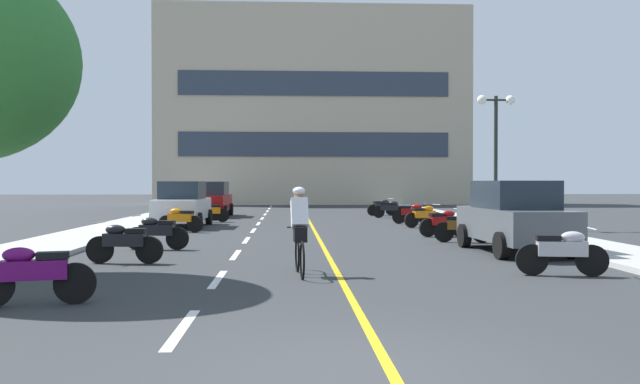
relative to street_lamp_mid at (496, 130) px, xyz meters
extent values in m
plane|color=#2D3033|center=(-7.22, 2.55, -3.78)|extent=(140.00, 140.00, 0.00)
cube|color=#A8A8A3|center=(-14.42, 5.55, -3.72)|extent=(2.40, 72.00, 0.12)
cube|color=#A8A8A3|center=(-0.02, 5.55, -3.72)|extent=(2.40, 72.00, 0.12)
cube|color=silver|center=(-9.22, -16.45, -3.78)|extent=(0.14, 2.20, 0.01)
cube|color=silver|center=(-9.22, -12.45, -3.78)|extent=(0.14, 2.20, 0.01)
cube|color=silver|center=(-9.22, -8.45, -3.78)|extent=(0.14, 2.20, 0.01)
cube|color=silver|center=(-9.22, -4.45, -3.78)|extent=(0.14, 2.20, 0.01)
cube|color=silver|center=(-9.22, -0.45, -3.78)|extent=(0.14, 2.20, 0.01)
cube|color=silver|center=(-9.22, 3.55, -3.78)|extent=(0.14, 2.20, 0.01)
cube|color=silver|center=(-9.22, 7.55, -3.78)|extent=(0.14, 2.20, 0.01)
cube|color=silver|center=(-9.22, 11.55, -3.78)|extent=(0.14, 2.20, 0.01)
cube|color=silver|center=(-9.22, 15.55, -3.78)|extent=(0.14, 2.20, 0.01)
cube|color=silver|center=(-9.22, 19.55, -3.78)|extent=(0.14, 2.20, 0.01)
cube|color=silver|center=(-9.22, 23.55, -3.78)|extent=(0.14, 2.20, 0.01)
cube|color=silver|center=(-9.22, 27.55, -3.78)|extent=(0.14, 2.20, 0.01)
cube|color=gold|center=(-6.97, 5.55, -3.78)|extent=(0.12, 66.00, 0.01)
cube|color=#BCAD93|center=(-5.87, 29.94, 4.20)|extent=(25.37, 6.77, 15.97)
cube|color=#2D3847|center=(-5.87, 26.50, 1.01)|extent=(21.31, 0.10, 1.92)
cube|color=#2D3847|center=(-5.87, 26.50, 5.80)|extent=(21.31, 0.10, 1.92)
cylinder|color=black|center=(0.00, 0.00, -1.18)|extent=(0.14, 0.14, 4.96)
cylinder|color=black|center=(0.00, 0.00, 1.15)|extent=(1.10, 0.08, 0.08)
sphere|color=white|center=(-0.55, 0.00, 1.15)|extent=(0.36, 0.36, 0.36)
sphere|color=white|center=(0.55, 0.00, 1.15)|extent=(0.36, 0.36, 0.36)
cylinder|color=black|center=(-3.13, -6.92, -3.46)|extent=(0.24, 0.65, 0.64)
cylinder|color=black|center=(-1.43, -6.86, -3.46)|extent=(0.24, 0.65, 0.64)
cylinder|color=black|center=(-3.03, -9.72, -3.46)|extent=(0.24, 0.65, 0.64)
cylinder|color=black|center=(-1.33, -9.66, -3.46)|extent=(0.24, 0.65, 0.64)
cube|color=#4C5156|center=(-2.23, -8.29, -3.06)|extent=(1.85, 4.26, 0.80)
cube|color=#1E2833|center=(-2.23, -8.29, -2.31)|extent=(1.64, 2.25, 0.70)
cylinder|color=black|center=(-12.98, 3.11, -3.46)|extent=(0.23, 0.64, 0.64)
cylinder|color=black|center=(-11.28, 3.08, -3.46)|extent=(0.23, 0.64, 0.64)
cylinder|color=black|center=(-13.03, 0.31, -3.46)|extent=(0.23, 0.64, 0.64)
cylinder|color=black|center=(-11.33, 0.28, -3.46)|extent=(0.23, 0.64, 0.64)
cube|color=silver|center=(-12.16, 1.70, -3.06)|extent=(1.77, 4.23, 0.80)
cube|color=#1E2833|center=(-12.16, 1.70, -2.31)|extent=(1.60, 2.23, 0.70)
cylinder|color=black|center=(-12.75, 10.83, -3.46)|extent=(0.23, 0.64, 0.64)
cylinder|color=black|center=(-11.05, 10.80, -3.46)|extent=(0.23, 0.64, 0.64)
cylinder|color=black|center=(-12.80, 8.03, -3.46)|extent=(0.23, 0.64, 0.64)
cylinder|color=black|center=(-11.10, 8.00, -3.46)|extent=(0.23, 0.64, 0.64)
cube|color=maroon|center=(-11.93, 9.41, -3.06)|extent=(1.78, 4.23, 0.80)
cube|color=#1E2833|center=(-11.93, 9.41, -2.31)|extent=(1.60, 2.23, 0.70)
cylinder|color=black|center=(-11.05, -14.76, -3.48)|extent=(0.61, 0.25, 0.60)
cube|color=#590C59|center=(-11.58, -14.90, -3.26)|extent=(0.94, 0.50, 0.28)
ellipsoid|color=#590C59|center=(-11.77, -14.95, -3.04)|extent=(0.49, 0.34, 0.22)
cube|color=black|center=(-11.34, -14.83, -3.06)|extent=(0.49, 0.34, 0.10)
cylinder|color=black|center=(-2.21, -12.44, -3.48)|extent=(0.61, 0.21, 0.60)
cylinder|color=black|center=(-3.29, -12.25, -3.48)|extent=(0.61, 0.21, 0.60)
cube|color=#B2B2B7|center=(-2.75, -12.35, -3.26)|extent=(0.94, 0.44, 0.28)
ellipsoid|color=#B2B2B7|center=(-2.55, -12.38, -3.04)|extent=(0.48, 0.31, 0.22)
cube|color=black|center=(-2.99, -12.30, -3.06)|extent=(0.48, 0.31, 0.10)
cylinder|color=silver|center=(-2.21, -12.44, -2.88)|extent=(0.14, 0.60, 0.03)
cylinder|color=black|center=(-12.06, -10.00, -3.48)|extent=(0.61, 0.16, 0.60)
cylinder|color=black|center=(-10.96, -10.11, -3.48)|extent=(0.61, 0.16, 0.60)
cube|color=black|center=(-11.51, -10.06, -3.26)|extent=(0.92, 0.37, 0.28)
ellipsoid|color=black|center=(-11.71, -10.03, -3.04)|extent=(0.46, 0.28, 0.22)
cube|color=black|center=(-11.26, -10.08, -3.06)|extent=(0.46, 0.28, 0.10)
cylinder|color=silver|center=(-12.06, -10.00, -2.88)|extent=(0.09, 0.60, 0.03)
cylinder|color=black|center=(-11.94, -7.09, -3.48)|extent=(0.61, 0.17, 0.60)
cylinder|color=black|center=(-10.85, -7.22, -3.48)|extent=(0.61, 0.17, 0.60)
cube|color=black|center=(-11.40, -7.15, -3.26)|extent=(0.93, 0.39, 0.28)
ellipsoid|color=black|center=(-11.59, -7.13, -3.04)|extent=(0.47, 0.29, 0.22)
cube|color=black|center=(-11.15, -7.18, -3.06)|extent=(0.47, 0.29, 0.10)
cylinder|color=silver|center=(-11.94, -7.09, -2.88)|extent=(0.10, 0.60, 0.03)
cylinder|color=black|center=(-2.25, -5.70, -3.48)|extent=(0.60, 0.26, 0.60)
cylinder|color=black|center=(-3.31, -5.40, -3.48)|extent=(0.60, 0.26, 0.60)
cube|color=brown|center=(-2.78, -5.55, -3.26)|extent=(0.94, 0.52, 0.28)
ellipsoid|color=brown|center=(-2.59, -5.61, -3.04)|extent=(0.49, 0.35, 0.22)
cube|color=black|center=(-3.02, -5.48, -3.06)|extent=(0.49, 0.35, 0.10)
cylinder|color=silver|center=(-2.25, -5.70, -2.88)|extent=(0.19, 0.59, 0.03)
cylinder|color=black|center=(-2.32, -3.27, -3.48)|extent=(0.61, 0.24, 0.60)
cylinder|color=black|center=(-3.39, -3.52, -3.48)|extent=(0.61, 0.24, 0.60)
cube|color=maroon|center=(-2.85, -3.40, -3.26)|extent=(0.94, 0.48, 0.28)
ellipsoid|color=maroon|center=(-2.66, -3.35, -3.04)|extent=(0.48, 0.34, 0.22)
cube|color=black|center=(-3.09, -3.45, -3.06)|extent=(0.48, 0.34, 0.10)
cylinder|color=silver|center=(-2.32, -3.27, -2.88)|extent=(0.17, 0.59, 0.03)
cylinder|color=black|center=(-12.29, -0.99, -3.48)|extent=(0.60, 0.27, 0.60)
cylinder|color=black|center=(-11.24, -1.31, -3.48)|extent=(0.60, 0.27, 0.60)
cube|color=orange|center=(-11.77, -1.15, -3.26)|extent=(0.94, 0.53, 0.28)
ellipsoid|color=orange|center=(-11.96, -1.09, -3.04)|extent=(0.49, 0.36, 0.22)
cube|color=black|center=(-11.53, -1.23, -3.06)|extent=(0.49, 0.36, 0.10)
cylinder|color=silver|center=(-12.29, -0.99, -2.88)|extent=(0.20, 0.58, 0.03)
cylinder|color=black|center=(-2.06, 1.01, -3.48)|extent=(0.60, 0.27, 0.60)
cylinder|color=black|center=(-3.11, 0.69, -3.48)|extent=(0.60, 0.27, 0.60)
cube|color=orange|center=(-2.59, 0.85, -3.26)|extent=(0.94, 0.53, 0.28)
ellipsoid|color=orange|center=(-2.39, 0.90, -3.04)|extent=(0.49, 0.36, 0.22)
cube|color=black|center=(-2.82, 0.77, -3.06)|extent=(0.49, 0.36, 0.10)
cylinder|color=silver|center=(-2.06, 1.01, -2.88)|extent=(0.20, 0.58, 0.03)
cylinder|color=black|center=(-2.12, 2.82, -3.48)|extent=(0.60, 0.27, 0.60)
cylinder|color=black|center=(-3.18, 3.14, -3.48)|extent=(0.60, 0.27, 0.60)
cube|color=maroon|center=(-2.65, 2.98, -3.26)|extent=(0.94, 0.53, 0.28)
ellipsoid|color=maroon|center=(-2.46, 2.92, -3.04)|extent=(0.49, 0.36, 0.22)
cube|color=black|center=(-2.89, 3.05, -3.06)|extent=(0.49, 0.36, 0.10)
cylinder|color=silver|center=(-2.12, 2.82, -2.88)|extent=(0.20, 0.58, 0.03)
cylinder|color=black|center=(-11.97, 4.68, -3.48)|extent=(0.61, 0.16, 0.60)
cylinder|color=black|center=(-10.88, 4.78, -3.48)|extent=(0.61, 0.16, 0.60)
cube|color=orange|center=(-11.43, 4.73, -3.26)|extent=(0.92, 0.36, 0.28)
ellipsoid|color=orange|center=(-11.63, 4.71, -3.04)|extent=(0.46, 0.28, 0.22)
cube|color=black|center=(-11.18, 4.75, -3.06)|extent=(0.46, 0.28, 0.10)
cylinder|color=silver|center=(-11.97, 4.68, -2.88)|extent=(0.09, 0.60, 0.03)
cylinder|color=black|center=(-12.42, 6.30, -3.48)|extent=(0.61, 0.25, 0.60)
cylinder|color=black|center=(-11.36, 6.02, -3.48)|extent=(0.61, 0.25, 0.60)
cube|color=#590C59|center=(-11.89, 6.16, -3.26)|extent=(0.94, 0.50, 0.28)
ellipsoid|color=#590C59|center=(-12.08, 6.21, -3.04)|extent=(0.49, 0.34, 0.22)
cube|color=black|center=(-11.65, 6.10, -3.06)|extent=(0.49, 0.34, 0.10)
cylinder|color=silver|center=(-12.42, 6.30, -2.88)|extent=(0.18, 0.59, 0.03)
cylinder|color=black|center=(-2.33, 7.58, -3.48)|extent=(0.61, 0.24, 0.60)
cylinder|color=black|center=(-3.40, 7.83, -3.48)|extent=(0.61, 0.24, 0.60)
cube|color=black|center=(-2.87, 7.71, -3.26)|extent=(0.94, 0.48, 0.28)
ellipsoid|color=black|center=(-2.67, 7.66, -3.04)|extent=(0.48, 0.34, 0.22)
cube|color=black|center=(-3.11, 7.76, -3.06)|extent=(0.48, 0.34, 0.10)
cylinder|color=silver|center=(-2.33, 7.58, -2.88)|extent=(0.17, 0.59, 0.03)
cylinder|color=black|center=(-2.39, 10.29, -3.48)|extent=(0.60, 0.28, 0.60)
cylinder|color=black|center=(-3.43, 9.95, -3.48)|extent=(0.60, 0.28, 0.60)
cube|color=black|center=(-2.91, 10.12, -3.26)|extent=(0.94, 0.55, 0.28)
ellipsoid|color=black|center=(-2.72, 10.19, -3.04)|extent=(0.49, 0.36, 0.22)
cube|color=black|center=(-3.15, 10.05, -3.06)|extent=(0.49, 0.36, 0.10)
cylinder|color=silver|center=(-2.39, 10.29, -2.88)|extent=(0.21, 0.58, 0.03)
torus|color=black|center=(-7.76, -11.47, -3.44)|extent=(0.09, 0.72, 0.72)
torus|color=black|center=(-7.68, -12.52, -3.44)|extent=(0.09, 0.72, 0.72)
cylinder|color=black|center=(-7.72, -12.02, -3.14)|extent=(0.11, 0.95, 0.04)
cube|color=black|center=(-7.71, -12.17, -2.92)|extent=(0.11, 0.21, 0.06)
cylinder|color=black|center=(-7.75, -11.57, -2.89)|extent=(0.42, 0.06, 0.03)
cube|color=black|center=(-7.71, -12.12, -2.99)|extent=(0.27, 0.38, 0.28)
cube|color=white|center=(-7.72, -11.97, -2.59)|extent=(0.35, 0.48, 0.61)
sphere|color=#8C6647|center=(-7.73, -11.84, -2.24)|extent=(0.20, 0.20, 0.20)
ellipsoid|color=white|center=(-7.73, -11.84, -2.17)|extent=(0.24, 0.26, 0.16)
camera|label=1|loc=(-7.93, -24.32, -2.01)|focal=36.23mm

